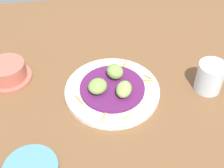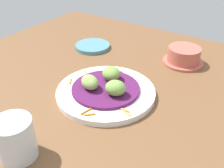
% 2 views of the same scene
% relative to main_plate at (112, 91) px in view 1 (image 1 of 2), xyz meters
% --- Properties ---
extents(table_surface, '(1.10, 1.10, 0.02)m').
position_rel_main_plate_xyz_m(table_surface, '(-0.01, -0.03, -0.02)').
color(table_surface, brown).
rests_on(table_surface, ground).
extents(main_plate, '(0.26, 0.26, 0.02)m').
position_rel_main_plate_xyz_m(main_plate, '(0.00, 0.00, 0.00)').
color(main_plate, white).
rests_on(main_plate, table_surface).
extents(cabbage_bed, '(0.18, 0.18, 0.01)m').
position_rel_main_plate_xyz_m(cabbage_bed, '(0.00, 0.00, 0.01)').
color(cabbage_bed, '#51194C').
rests_on(cabbage_bed, main_plate).
extents(carrot_garnish, '(0.22, 0.22, 0.00)m').
position_rel_main_plate_xyz_m(carrot_garnish, '(-0.01, -0.01, 0.01)').
color(carrot_garnish, orange).
rests_on(carrot_garnish, main_plate).
extents(guac_scoop_left, '(0.06, 0.06, 0.04)m').
position_rel_main_plate_xyz_m(guac_scoop_left, '(0.04, -0.01, 0.04)').
color(guac_scoop_left, '#759E47').
rests_on(guac_scoop_left, cabbage_bed).
extents(guac_scoop_center, '(0.07, 0.07, 0.04)m').
position_rel_main_plate_xyz_m(guac_scoop_center, '(-0.01, 0.04, 0.03)').
color(guac_scoop_center, '#759E47').
rests_on(guac_scoop_center, cabbage_bed).
extents(guac_scoop_right, '(0.07, 0.06, 0.04)m').
position_rel_main_plate_xyz_m(guac_scoop_right, '(-0.03, -0.03, 0.03)').
color(guac_scoop_right, '#84A851').
rests_on(guac_scoop_right, cabbage_bed).
extents(terracotta_bowl, '(0.13, 0.13, 0.05)m').
position_rel_main_plate_xyz_m(terracotta_bowl, '(0.10, 0.29, 0.02)').
color(terracotta_bowl, '#B75B4C').
rests_on(terracotta_bowl, table_surface).
extents(water_glass, '(0.07, 0.07, 0.09)m').
position_rel_main_plate_xyz_m(water_glass, '(-0.02, -0.27, 0.04)').
color(water_glass, silver).
rests_on(water_glass, table_surface).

